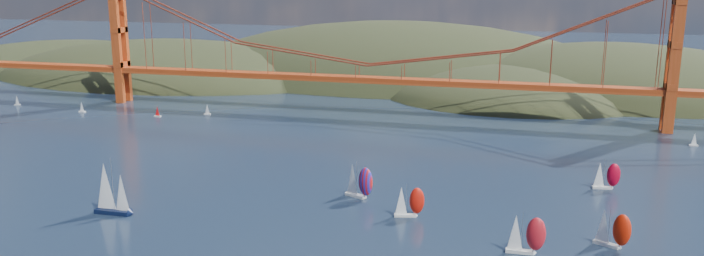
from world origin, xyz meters
name	(u,v)px	position (x,y,z in m)	size (l,w,h in m)	color
headlands	(487,105)	(44.95, 278.29, -12.46)	(725.00, 225.00, 96.00)	black
bridge	(365,41)	(-1.75, 180.00, 32.23)	(552.00, 12.00, 55.00)	#973310
sloop_navy	(110,189)	(-37.19, 44.33, 6.72)	(9.76, 5.51, 15.22)	black
racer_0	(409,201)	(38.58, 61.80, 4.23)	(7.97, 4.29, 8.94)	silver
racer_1	(525,234)	(68.01, 45.44, 4.72)	(8.63, 3.47, 9.98)	silver
racer_2	(612,228)	(87.34, 54.31, 4.57)	(8.56, 6.46, 9.67)	silver
racer_3	(606,175)	(90.16, 98.78, 4.14)	(7.76, 3.56, 8.77)	silver
racer_rwb	(359,181)	(22.36, 73.24, 4.93)	(9.31, 6.56, 10.44)	silver
distant_boat_0	(17,100)	(-163.22, 159.37, 2.41)	(3.00, 2.00, 4.70)	silver
distant_boat_1	(82,107)	(-124.35, 153.45, 2.41)	(3.00, 2.00, 4.70)	silver
distant_boat_2	(157,111)	(-87.05, 153.52, 2.41)	(3.00, 2.00, 4.70)	silver
distant_boat_3	(207,109)	(-68.10, 162.66, 2.41)	(3.00, 2.00, 4.70)	silver
distant_boat_4	(694,140)	(125.76, 158.32, 2.41)	(3.00, 2.00, 4.70)	silver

